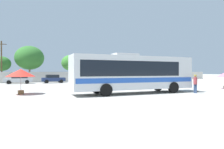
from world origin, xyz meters
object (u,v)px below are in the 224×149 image
at_px(coach_bus_silver_blue, 132,72).
at_px(roadside_tree_midright, 71,63).
at_px(vendor_umbrella_secondary_red, 21,73).
at_px(roadside_tree_right, 129,64).
at_px(roadside_tree_left, 2,64).
at_px(utility_pole_near, 1,61).
at_px(roadside_tree_midleft, 30,58).
at_px(attendant_by_bus_door, 195,83).
at_px(parked_car_second_dark_blue, 53,79).
at_px(traffic_cone_on_apron, 196,89).
at_px(parked_car_third_dark_blue, 94,78).
at_px(parked_car_leftmost_silver, 19,79).

bearing_deg(coach_bus_silver_blue, roadside_tree_midright, 85.91).
distance_m(vendor_umbrella_secondary_red, roadside_tree_right, 37.29).
bearing_deg(roadside_tree_left, roadside_tree_midright, -2.12).
bearing_deg(roadside_tree_right, utility_pole_near, -177.14).
bearing_deg(roadside_tree_right, roadside_tree_left, 178.24).
distance_m(vendor_umbrella_secondary_red, roadside_tree_midleft, 26.81).
relative_size(attendant_by_bus_door, roadside_tree_left, 0.33).
distance_m(parked_car_second_dark_blue, roadside_tree_left, 12.84).
bearing_deg(utility_pole_near, vendor_umbrella_secondary_red, -83.77).
xyz_separation_m(roadside_tree_left, roadside_tree_right, (29.80, -0.92, 0.57)).
xyz_separation_m(coach_bus_silver_blue, traffic_cone_on_apron, (6.45, -1.65, -1.64)).
xyz_separation_m(parked_car_second_dark_blue, roadside_tree_midleft, (-3.28, 9.22, 4.24)).
height_order(attendant_by_bus_door, vendor_umbrella_secondary_red, vendor_umbrella_secondary_red).
bearing_deg(roadside_tree_left, utility_pole_near, -87.93).
distance_m(parked_car_third_dark_blue, roadside_tree_right, 15.88).
distance_m(roadside_tree_midright, roadside_tree_right, 15.74).
relative_size(vendor_umbrella_secondary_red, parked_car_second_dark_blue, 0.60).
xyz_separation_m(utility_pole_near, traffic_cone_on_apron, (18.30, -29.47, -3.84)).
bearing_deg(traffic_cone_on_apron, roadside_tree_right, 69.76).
bearing_deg(coach_bus_silver_blue, roadside_tree_midleft, 102.46).
xyz_separation_m(vendor_umbrella_secondary_red, roadside_tree_midleft, (2.53, 26.50, 3.15)).
xyz_separation_m(roadside_tree_midleft, roadside_tree_right, (24.56, -0.98, -0.81)).
bearing_deg(parked_car_third_dark_blue, traffic_cone_on_apron, -85.42).
height_order(parked_car_third_dark_blue, utility_pole_near, utility_pole_near).
bearing_deg(attendant_by_bus_door, roadside_tree_right, 68.59).
height_order(roadside_tree_midright, traffic_cone_on_apron, roadside_tree_midright).
height_order(parked_car_leftmost_silver, roadside_tree_left, roadside_tree_left).
height_order(utility_pole_near, roadside_tree_left, utility_pole_near).
bearing_deg(parked_car_third_dark_blue, roadside_tree_left, 151.59).
xyz_separation_m(roadside_tree_left, roadside_tree_midleft, (5.24, 0.06, 1.37)).
relative_size(parked_car_leftmost_silver, roadside_tree_right, 0.78).
bearing_deg(coach_bus_silver_blue, roadside_tree_left, 111.55).
relative_size(parked_car_third_dark_blue, utility_pole_near, 0.56).
height_order(parked_car_third_dark_blue, roadside_tree_midleft, roadside_tree_midleft).
distance_m(vendor_umbrella_secondary_red, parked_car_second_dark_blue, 18.27).
bearing_deg(roadside_tree_midleft, coach_bus_silver_blue, -77.54).
distance_m(parked_car_second_dark_blue, traffic_cone_on_apron, 24.77).
xyz_separation_m(parked_car_leftmost_silver, traffic_cone_on_apron, (15.44, -23.06, -0.46)).
bearing_deg(vendor_umbrella_secondary_red, parked_car_second_dark_blue, 71.40).
bearing_deg(parked_car_leftmost_silver, utility_pole_near, 114.03).
relative_size(roadside_tree_midleft, roadside_tree_right, 1.31).
height_order(coach_bus_silver_blue, roadside_tree_left, roadside_tree_left).
bearing_deg(roadside_tree_midright, roadside_tree_midleft, 176.22).
distance_m(parked_car_leftmost_silver, parked_car_third_dark_blue, 13.60).
height_order(utility_pole_near, roadside_tree_midleft, utility_pole_near).
relative_size(attendant_by_bus_door, utility_pole_near, 0.22).
bearing_deg(coach_bus_silver_blue, utility_pole_near, 113.07).
relative_size(parked_car_second_dark_blue, roadside_tree_left, 0.79).
xyz_separation_m(parked_car_third_dark_blue, roadside_tree_right, (13.25, 8.04, 3.47)).
height_order(roadside_tree_midleft, roadside_tree_midright, roadside_tree_midleft).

